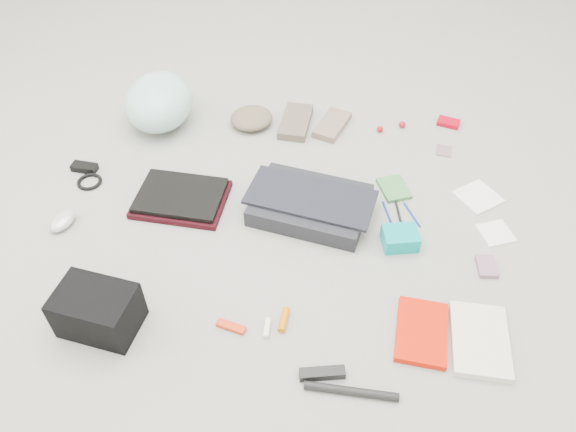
{
  "coord_description": "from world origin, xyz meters",
  "views": [
    {
      "loc": [
        -0.0,
        -1.32,
        1.42
      ],
      "look_at": [
        0.0,
        0.0,
        0.05
      ],
      "focal_mm": 35.0,
      "sensor_mm": 36.0,
      "label": 1
    }
  ],
  "objects_px": {
    "laptop": "(180,195)",
    "camera_bag": "(98,311)",
    "bike_helmet": "(159,102)",
    "book_red": "(422,332)",
    "messenger_bag": "(310,205)",
    "accordion_wallet": "(400,238)"
  },
  "relations": [
    {
      "from": "book_red",
      "to": "accordion_wallet",
      "type": "relative_size",
      "value": 1.9
    },
    {
      "from": "messenger_bag",
      "to": "book_red",
      "type": "relative_size",
      "value": 1.79
    },
    {
      "from": "book_red",
      "to": "laptop",
      "type": "bearing_deg",
      "value": 156.51
    },
    {
      "from": "bike_helmet",
      "to": "camera_bag",
      "type": "distance_m",
      "value": 1.0
    },
    {
      "from": "accordion_wallet",
      "to": "book_red",
      "type": "bearing_deg",
      "value": -92.7
    },
    {
      "from": "bike_helmet",
      "to": "camera_bag",
      "type": "height_order",
      "value": "bike_helmet"
    },
    {
      "from": "laptop",
      "to": "bike_helmet",
      "type": "bearing_deg",
      "value": 116.92
    },
    {
      "from": "book_red",
      "to": "bike_helmet",
      "type": "bearing_deg",
      "value": 143.68
    },
    {
      "from": "messenger_bag",
      "to": "accordion_wallet",
      "type": "xyz_separation_m",
      "value": [
        0.29,
        -0.15,
        -0.0
      ]
    },
    {
      "from": "camera_bag",
      "to": "accordion_wallet",
      "type": "height_order",
      "value": "camera_bag"
    },
    {
      "from": "laptop",
      "to": "camera_bag",
      "type": "xyz_separation_m",
      "value": [
        -0.16,
        -0.52,
        0.04
      ]
    },
    {
      "from": "laptop",
      "to": "bike_helmet",
      "type": "height_order",
      "value": "bike_helmet"
    },
    {
      "from": "messenger_bag",
      "to": "camera_bag",
      "type": "bearing_deg",
      "value": -124.83
    },
    {
      "from": "messenger_bag",
      "to": "bike_helmet",
      "type": "distance_m",
      "value": 0.8
    },
    {
      "from": "bike_helmet",
      "to": "accordion_wallet",
      "type": "xyz_separation_m",
      "value": [
        0.9,
        -0.68,
        -0.07
      ]
    },
    {
      "from": "book_red",
      "to": "accordion_wallet",
      "type": "bearing_deg",
      "value": 104.76
    },
    {
      "from": "laptop",
      "to": "camera_bag",
      "type": "height_order",
      "value": "camera_bag"
    },
    {
      "from": "camera_bag",
      "to": "book_red",
      "type": "bearing_deg",
      "value": 13.95
    },
    {
      "from": "laptop",
      "to": "book_red",
      "type": "relative_size",
      "value": 1.37
    },
    {
      "from": "laptop",
      "to": "book_red",
      "type": "bearing_deg",
      "value": -25.18
    },
    {
      "from": "bike_helmet",
      "to": "book_red",
      "type": "distance_m",
      "value": 1.38
    },
    {
      "from": "messenger_bag",
      "to": "book_red",
      "type": "distance_m",
      "value": 0.59
    }
  ]
}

